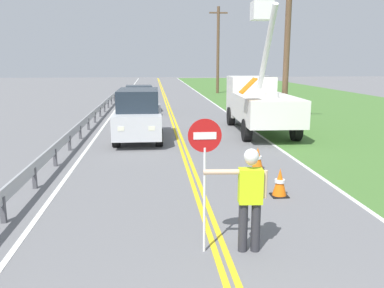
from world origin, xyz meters
name	(u,v)px	position (x,y,z in m)	size (l,w,h in m)	color
grass_verge_right	(375,118)	(11.60, 20.00, 0.00)	(16.00, 110.00, 0.01)	#477533
centerline_yellow_left	(172,121)	(-0.09, 20.00, 0.01)	(0.11, 110.00, 0.01)	yellow
centerline_yellow_right	(175,121)	(0.09, 20.00, 0.01)	(0.11, 110.00, 0.01)	yellow
edge_line_right	(238,120)	(3.60, 20.00, 0.01)	(0.12, 110.00, 0.01)	silver
edge_line_left	(107,122)	(-3.60, 20.00, 0.01)	(0.12, 110.00, 0.01)	silver
flagger_worker	(250,194)	(0.49, 4.39, 1.05)	(1.09, 0.27, 1.83)	#2D2D33
stop_sign_paddle	(205,156)	(-0.28, 4.44, 1.71)	(0.56, 0.04, 2.33)	silver
utility_bucket_truck	(259,100)	(3.83, 16.55, 1.43)	(2.90, 6.89, 5.84)	white
oncoming_suv_nearest	(139,114)	(-1.70, 14.82, 1.06)	(1.95, 4.62, 2.10)	silver
oncoming_sedan_second	(139,99)	(-1.95, 23.93, 0.83)	(2.05, 4.17, 1.70)	silver
utility_pole_near	(287,37)	(5.31, 17.28, 4.35)	(1.80, 0.28, 8.33)	brown
utility_pole_mid	(218,49)	(5.47, 38.91, 4.39)	(1.80, 0.28, 8.42)	brown
traffic_cone_lead	(280,183)	(1.93, 7.18, 0.34)	(0.40, 0.40, 0.70)	orange
traffic_cone_mid	(258,159)	(2.01, 9.64, 0.34)	(0.40, 0.40, 0.70)	orange
guardrail_left_shoulder	(84,123)	(-4.20, 16.39, 0.52)	(0.10, 32.00, 0.71)	#9EA0A3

